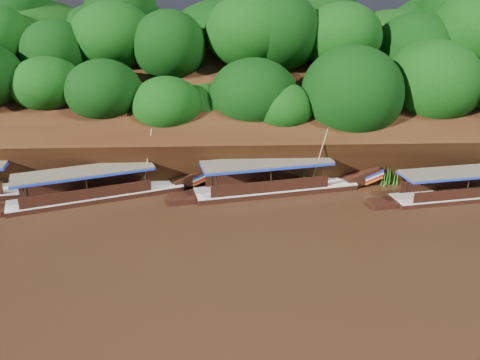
# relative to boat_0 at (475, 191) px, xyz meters

# --- Properties ---
(ground) EXTENTS (160.00, 160.00, 0.00)m
(ground) POSITION_rel_boat_0_xyz_m (-13.53, -6.49, -0.49)
(ground) COLOR black
(ground) RESTS_ON ground
(riverbank) EXTENTS (120.00, 30.06, 19.40)m
(riverbank) POSITION_rel_boat_0_xyz_m (-13.54, 16.23, 1.39)
(riverbank) COLOR black
(riverbank) RESTS_ON ground
(boat_0) EXTENTS (13.56, 3.88, 6.01)m
(boat_0) POSITION_rel_boat_0_xyz_m (0.00, 0.00, 0.00)
(boat_0) COLOR black
(boat_0) RESTS_ON ground
(boat_1) EXTENTS (14.64, 4.91, 5.49)m
(boat_1) POSITION_rel_boat_0_xyz_m (-13.70, 1.79, 0.07)
(boat_1) COLOR black
(boat_1) RESTS_ON ground
(boat_2) EXTENTS (14.36, 6.78, 5.20)m
(boat_2) POSITION_rel_boat_0_xyz_m (-26.84, 1.19, 0.03)
(boat_2) COLOR black
(boat_2) RESTS_ON ground
(reeds) EXTENTS (50.67, 2.20, 1.81)m
(reeds) POSITION_rel_boat_0_xyz_m (-16.25, 3.05, 0.34)
(reeds) COLOR #266018
(reeds) RESTS_ON ground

